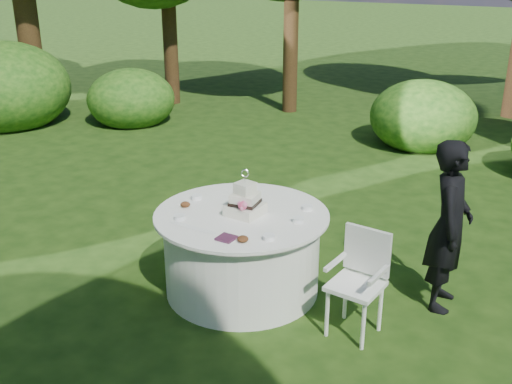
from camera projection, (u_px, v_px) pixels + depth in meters
ground at (242, 289)px, 5.58m from camera, size 80.00×80.00×0.00m
napkins at (226, 238)px, 4.81m from camera, size 0.14×0.14×0.02m
feather_plume at (193, 228)px, 5.00m from camera, size 0.48×0.07×0.01m
guest at (449, 226)px, 5.08m from camera, size 0.44×0.60×1.51m
table at (242, 252)px, 5.44m from camera, size 1.56×1.56×0.77m
cake at (245, 203)px, 5.23m from camera, size 0.30×0.31×0.42m
chair at (360, 274)px, 4.79m from camera, size 0.43×0.42×0.88m
votives at (248, 210)px, 5.31m from camera, size 1.16×0.97×0.04m
petal_cups at (212, 221)px, 5.09m from camera, size 0.92×0.43×0.05m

